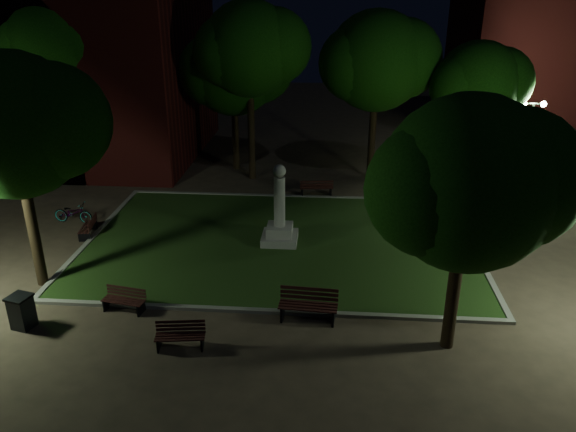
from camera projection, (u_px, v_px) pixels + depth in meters
name	position (u px, v px, depth m)	size (l,w,h in m)	color
ground	(275.00, 267.00, 20.56)	(80.00, 80.00, 0.00)	#4A3B2D
lawn	(280.00, 242.00, 22.39)	(15.00, 10.00, 0.08)	#213C14
lawn_kerb	(280.00, 242.00, 22.38)	(15.40, 10.40, 0.12)	slate
monument	(280.00, 221.00, 22.03)	(1.40, 1.40, 3.20)	gray
building_main	(18.00, 25.00, 31.52)	(20.00, 12.00, 15.00)	#4C1210
tree_west	(16.00, 126.00, 17.26)	(5.64, 4.61, 7.87)	black
tree_north_wl	(251.00, 49.00, 27.19)	(5.71, 4.66, 8.96)	black
tree_north_er	(379.00, 61.00, 27.39)	(6.04, 4.93, 8.51)	black
tree_ne	(480.00, 84.00, 26.53)	(4.94, 4.03, 7.19)	black
tree_se	(472.00, 184.00, 14.20)	(5.63, 4.60, 7.24)	black
tree_nw	(56.00, 45.00, 27.35)	(5.63, 4.59, 9.08)	black
tree_far_north	(235.00, 68.00, 29.19)	(6.00, 4.90, 7.90)	black
lamppost_nw	(109.00, 112.00, 30.47)	(1.18, 0.28, 4.41)	black
lamppost_ne	(530.00, 129.00, 26.95)	(1.18, 0.28, 4.44)	black
bench_near_left	(180.00, 336.00, 15.94)	(1.46, 0.67, 0.77)	black
bench_near_right	(308.00, 306.00, 17.23)	(1.84, 0.75, 0.99)	black
bench_west_near	(124.00, 300.00, 17.74)	(1.42, 0.71, 0.75)	black
bench_left_side	(89.00, 227.00, 22.96)	(0.68, 1.42, 0.75)	black
bench_right_side	(500.00, 221.00, 23.49)	(0.73, 1.61, 0.85)	black
bench_far_side	(316.00, 188.00, 27.10)	(1.64, 0.75, 0.87)	black
trash_bin	(22.00, 311.00, 16.79)	(0.77, 0.77, 1.07)	black
bicycle	(73.00, 213.00, 24.14)	(0.60, 1.73, 0.91)	black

